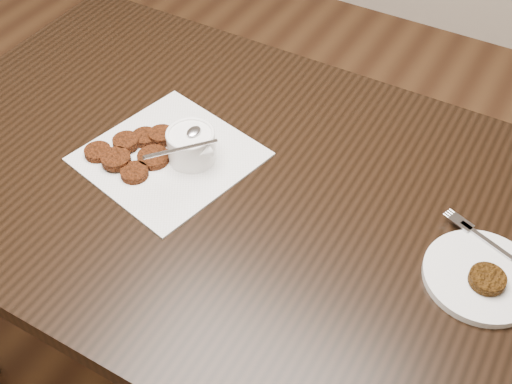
% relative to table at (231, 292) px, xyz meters
% --- Properties ---
extents(table, '(1.31, 0.84, 0.75)m').
position_rel_table_xyz_m(table, '(0.00, 0.00, 0.00)').
color(table, black).
rests_on(table, floor).
extents(napkin, '(0.35, 0.35, 0.00)m').
position_rel_table_xyz_m(napkin, '(-0.12, -0.01, 0.38)').
color(napkin, white).
rests_on(napkin, table).
extents(sauce_ramekin, '(0.12, 0.12, 0.13)m').
position_rel_table_xyz_m(sauce_ramekin, '(-0.08, 0.01, 0.44)').
color(sauce_ramekin, white).
rests_on(sauce_ramekin, napkin).
extents(patty_cluster, '(0.25, 0.25, 0.02)m').
position_rel_table_xyz_m(patty_cluster, '(-0.19, -0.04, 0.39)').
color(patty_cluster, '#63250D').
rests_on(patty_cluster, napkin).
extents(plate_with_patty, '(0.24, 0.24, 0.03)m').
position_rel_table_xyz_m(plate_with_patty, '(0.48, 0.01, 0.39)').
color(plate_with_patty, white).
rests_on(plate_with_patty, table).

